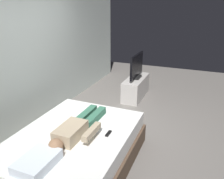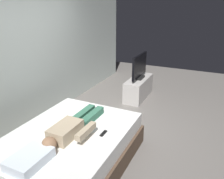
# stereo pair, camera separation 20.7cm
# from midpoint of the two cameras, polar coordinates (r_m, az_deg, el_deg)

# --- Properties ---
(ground_plane) EXTENTS (10.00, 10.00, 0.00)m
(ground_plane) POSITION_cam_midpoint_polar(r_m,az_deg,el_deg) (4.12, -1.10, -11.62)
(ground_plane) COLOR slate
(back_wall) EXTENTS (6.40, 0.10, 2.80)m
(back_wall) POSITION_cam_midpoint_polar(r_m,az_deg,el_deg) (4.75, -17.73, 10.11)
(back_wall) COLOR silver
(back_wall) RESTS_ON ground
(bed) EXTENTS (2.08, 1.55, 0.54)m
(bed) POSITION_cam_midpoint_polar(r_m,az_deg,el_deg) (3.38, -11.36, -14.88)
(bed) COLOR brown
(bed) RESTS_ON ground
(pillow) EXTENTS (0.48, 0.34, 0.12)m
(pillow) POSITION_cam_midpoint_polar(r_m,az_deg,el_deg) (2.74, -20.47, -16.79)
(pillow) COLOR white
(pillow) RESTS_ON bed
(person) EXTENTS (1.26, 0.46, 0.18)m
(person) POSITION_cam_midpoint_polar(r_m,az_deg,el_deg) (3.18, -10.75, -9.62)
(person) COLOR tan
(person) RESTS_ON bed
(remote) EXTENTS (0.15, 0.04, 0.02)m
(remote) POSITION_cam_midpoint_polar(r_m,az_deg,el_deg) (3.15, -2.82, -11.05)
(remote) COLOR black
(remote) RESTS_ON bed
(tv_stand) EXTENTS (1.10, 0.40, 0.50)m
(tv_stand) POSITION_cam_midpoint_polar(r_m,az_deg,el_deg) (5.64, 4.97, 0.50)
(tv_stand) COLOR #B7B2AD
(tv_stand) RESTS_ON ground
(tv) EXTENTS (0.88, 0.20, 0.59)m
(tv) POSITION_cam_midpoint_polar(r_m,az_deg,el_deg) (5.47, 5.15, 5.75)
(tv) COLOR black
(tv) RESTS_ON tv_stand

